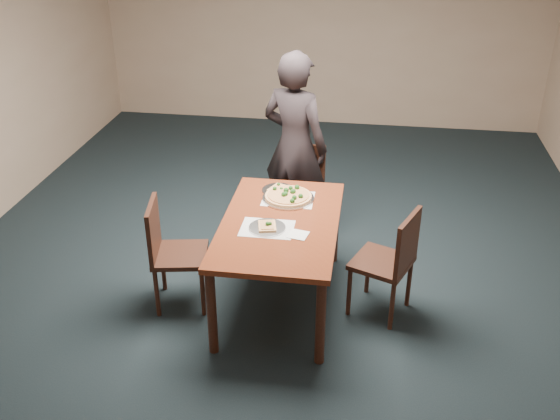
# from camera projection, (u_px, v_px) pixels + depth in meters

# --- Properties ---
(ground) EXTENTS (8.00, 8.00, 0.00)m
(ground) POSITION_uv_depth(u_px,v_px,m) (278.00, 275.00, 5.50)
(ground) COLOR black
(ground) RESTS_ON ground
(room_shell) EXTENTS (8.00, 8.00, 8.00)m
(room_shell) POSITION_uv_depth(u_px,v_px,m) (277.00, 82.00, 4.68)
(room_shell) COLOR tan
(room_shell) RESTS_ON ground
(dining_table) EXTENTS (0.90, 1.50, 0.75)m
(dining_table) POSITION_uv_depth(u_px,v_px,m) (280.00, 232.00, 4.86)
(dining_table) COLOR #582211
(dining_table) RESTS_ON ground
(chair_far) EXTENTS (0.47, 0.47, 0.91)m
(chair_far) POSITION_uv_depth(u_px,v_px,m) (300.00, 187.00, 5.90)
(chair_far) COLOR black
(chair_far) RESTS_ON ground
(chair_left) EXTENTS (0.49, 0.49, 0.91)m
(chair_left) POSITION_uv_depth(u_px,v_px,m) (170.00, 248.00, 4.92)
(chair_left) COLOR black
(chair_left) RESTS_ON ground
(chair_right) EXTENTS (0.55, 0.55, 0.91)m
(chair_right) POSITION_uv_depth(u_px,v_px,m) (392.00, 258.00, 4.79)
(chair_right) COLOR black
(chair_right) RESTS_ON ground
(diner) EXTENTS (0.77, 0.64, 1.79)m
(diner) POSITION_uv_depth(u_px,v_px,m) (295.00, 146.00, 5.80)
(diner) COLOR black
(diner) RESTS_ON ground
(placemat_main) EXTENTS (0.42, 0.32, 0.00)m
(placemat_main) POSITION_uv_depth(u_px,v_px,m) (288.00, 199.00, 5.16)
(placemat_main) COLOR white
(placemat_main) RESTS_ON dining_table
(placemat_near) EXTENTS (0.40, 0.30, 0.00)m
(placemat_near) POSITION_uv_depth(u_px,v_px,m) (267.00, 228.00, 4.72)
(placemat_near) COLOR white
(placemat_near) RESTS_ON dining_table
(pizza_pan) EXTENTS (0.43, 0.43, 0.07)m
(pizza_pan) POSITION_uv_depth(u_px,v_px,m) (288.00, 196.00, 5.15)
(pizza_pan) COLOR silver
(pizza_pan) RESTS_ON dining_table
(slice_plate_near) EXTENTS (0.28, 0.28, 0.06)m
(slice_plate_near) POSITION_uv_depth(u_px,v_px,m) (267.00, 227.00, 4.72)
(slice_plate_near) COLOR silver
(slice_plate_near) RESTS_ON dining_table
(slice_plate_far) EXTENTS (0.28, 0.28, 0.06)m
(slice_plate_far) POSITION_uv_depth(u_px,v_px,m) (278.00, 190.00, 5.29)
(slice_plate_far) COLOR silver
(slice_plate_far) RESTS_ON dining_table
(napkin) EXTENTS (0.17, 0.17, 0.01)m
(napkin) POSITION_uv_depth(u_px,v_px,m) (298.00, 235.00, 4.63)
(napkin) COLOR white
(napkin) RESTS_ON dining_table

